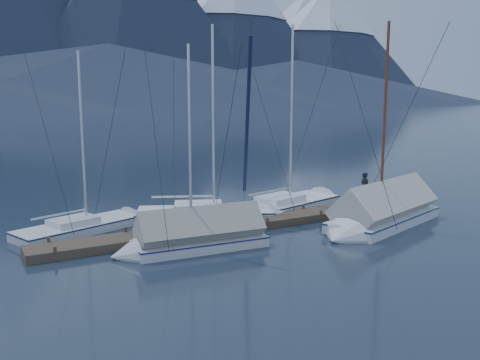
% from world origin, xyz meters
% --- Properties ---
extents(ground, '(1000.00, 1000.00, 0.00)m').
position_xyz_m(ground, '(0.00, 0.00, 0.00)').
color(ground, black).
rests_on(ground, ground).
extents(dock, '(18.00, 1.50, 0.54)m').
position_xyz_m(dock, '(0.00, 2.00, 0.11)').
color(dock, '#382D23').
rests_on(dock, ground).
extents(mooring_posts, '(15.12, 1.52, 0.35)m').
position_xyz_m(mooring_posts, '(-0.50, 2.00, 0.35)').
color(mooring_posts, '#382D23').
rests_on(mooring_posts, ground).
extents(sailboat_open_left, '(6.66, 3.89, 8.50)m').
position_xyz_m(sailboat_open_left, '(-5.64, 5.14, 0.15)').
color(sailboat_open_left, silver).
rests_on(sailboat_open_left, ground).
extents(sailboat_open_mid, '(7.75, 5.02, 9.98)m').
position_xyz_m(sailboat_open_mid, '(0.26, 3.96, 0.18)').
color(sailboat_open_mid, silver).
rests_on(sailboat_open_mid, ground).
extents(sailboat_open_right, '(8.08, 4.15, 10.29)m').
position_xyz_m(sailboat_open_right, '(4.74, 4.32, 0.18)').
color(sailboat_open_right, silver).
rests_on(sailboat_open_right, ground).
extents(sailboat_covered_near, '(8.05, 4.52, 10.02)m').
position_xyz_m(sailboat_covered_near, '(5.61, -0.79, 0.50)').
color(sailboat_covered_near, silver).
rests_on(sailboat_covered_near, ground).
extents(sailboat_covered_far, '(6.17, 2.57, 8.49)m').
position_xyz_m(sailboat_covered_far, '(-3.30, 0.16, 0.41)').
color(sailboat_covered_far, '#B8BCC5').
rests_on(sailboat_covered_far, ground).
extents(person, '(0.41, 0.61, 1.63)m').
position_xyz_m(person, '(7.50, 2.14, 1.15)').
color(person, black).
rests_on(person, dock).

